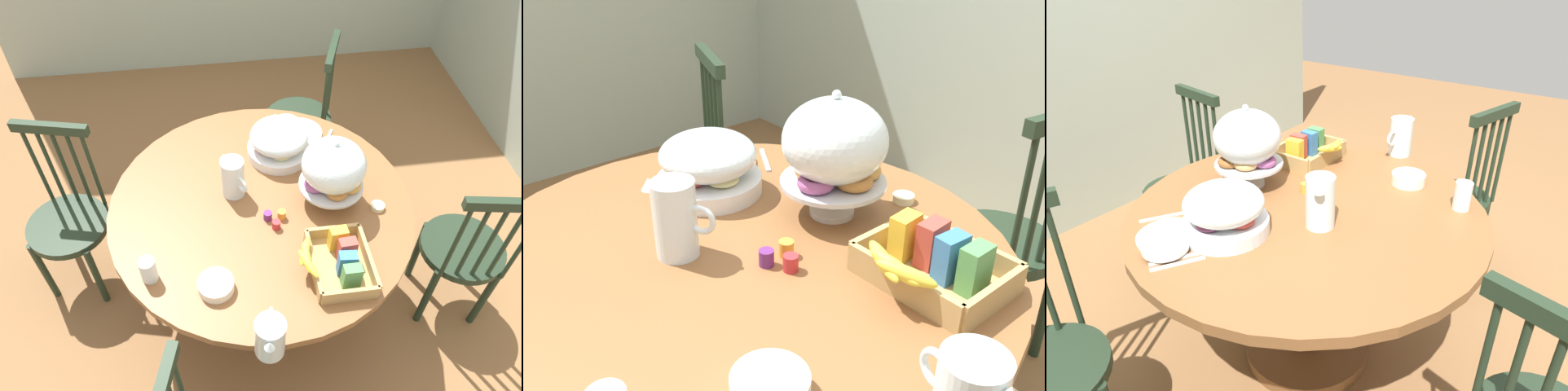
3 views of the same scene
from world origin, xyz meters
TOP-DOWN VIEW (x-y plane):
  - ground_plane at (0.00, 0.00)m, footprint 10.00×10.00m
  - dining_table at (-0.12, -0.05)m, footprint 1.34×1.34m
  - windsor_chair_by_cabinet at (0.07, 0.91)m, footprint 0.41×0.41m
  - windsor_chair_facing_door at (-1.01, 0.33)m, footprint 0.43×0.43m
  - windsor_chair_far_side at (-0.37, -0.98)m, footprint 0.42×0.42m
  - pastry_stand_with_dome at (-0.10, 0.26)m, footprint 0.28×0.28m
  - fruit_platter_covered at (-0.42, 0.08)m, footprint 0.30×0.30m
  - orange_juice_pitcher at (0.56, -0.11)m, footprint 0.19×0.11m
  - milk_pitcher at (-0.20, -0.16)m, footprint 0.17×0.11m
  - cereal_basket at (0.26, 0.21)m, footprint 0.32×0.30m
  - china_plate_large at (-0.56, 0.22)m, footprint 0.22×0.22m
  - china_plate_small at (-0.62, 0.15)m, footprint 0.15×0.15m
  - cereal_bowl at (0.29, -0.27)m, footprint 0.14×0.14m
  - drinking_glass at (0.21, -0.53)m, footprint 0.06×0.06m
  - butter_dish at (-0.02, 0.46)m, footprint 0.06×0.06m
  - jam_jar_strawberry at (0.03, 0.00)m, footprint 0.04×0.04m
  - jam_jar_apricot at (-0.02, 0.03)m, footprint 0.04×0.04m
  - jam_jar_grape at (-0.02, -0.03)m, footprint 0.04×0.04m
  - table_knife at (-0.63, 0.10)m, footprint 0.15×0.10m
  - dinner_fork at (-0.64, 0.07)m, footprint 0.15×0.10m
  - soup_spoon at (-0.49, 0.34)m, footprint 0.15×0.10m

SIDE VIEW (x-z plane):
  - ground_plane at x=0.00m, z-range 0.00..0.00m
  - windsor_chair_by_cabinet at x=0.07m, z-range -0.03..0.94m
  - windsor_chair_facing_door at x=-1.01m, z-range -0.03..0.94m
  - windsor_chair_far_side at x=-0.37m, z-range -0.03..0.94m
  - dining_table at x=-0.12m, z-range 0.18..0.92m
  - table_knife at x=-0.63m, z-range 0.74..0.75m
  - dinner_fork at x=-0.64m, z-range 0.74..0.75m
  - soup_spoon at x=-0.49m, z-range 0.74..0.75m
  - china_plate_large at x=-0.56m, z-range 0.74..0.75m
  - butter_dish at x=-0.02m, z-range 0.74..0.76m
  - china_plate_small at x=-0.62m, z-range 0.75..0.76m
  - jam_jar_strawberry at x=0.03m, z-range 0.74..0.78m
  - jam_jar_apricot at x=-0.02m, z-range 0.74..0.78m
  - jam_jar_grape at x=-0.02m, z-range 0.74..0.78m
  - cereal_bowl at x=0.29m, z-range 0.74..0.78m
  - cereal_basket at x=0.26m, z-range 0.73..0.85m
  - drinking_glass at x=0.21m, z-range 0.74..0.85m
  - orange_juice_pitcher at x=0.56m, z-range 0.73..0.91m
  - fruit_platter_covered at x=-0.42m, z-range 0.74..0.92m
  - milk_pitcher at x=-0.20m, z-range 0.73..0.92m
  - pastry_stand_with_dome at x=-0.10m, z-range 0.76..1.11m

